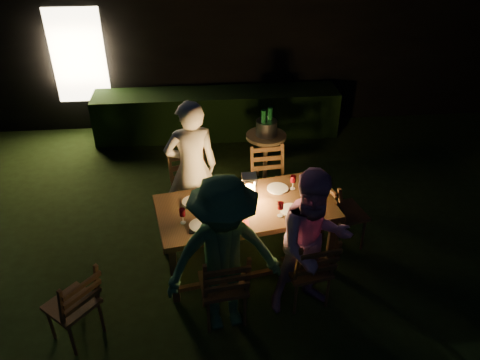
{
  "coord_description": "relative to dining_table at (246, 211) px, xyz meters",
  "views": [
    {
      "loc": [
        -0.79,
        -3.8,
        3.83
      ],
      "look_at": [
        -0.38,
        0.63,
        0.99
      ],
      "focal_mm": 35.0,
      "sensor_mm": 36.0,
      "label": 1
    }
  ],
  "objects": [
    {
      "name": "garden_envelope",
      "position": [
        0.33,
        5.78,
        0.85
      ],
      "size": [
        40.0,
        40.0,
        3.2
      ],
      "color": "black",
      "rests_on": "ground"
    },
    {
      "name": "dining_table",
      "position": [
        0.0,
        0.0,
        0.0
      ],
      "size": [
        2.09,
        1.3,
        0.81
      ],
      "rotation": [
        0.0,
        0.0,
        0.18
      ],
      "color": "#533B1B",
      "rests_on": "ground"
    },
    {
      "name": "chair_near_left",
      "position": [
        -0.31,
        -0.84,
        -0.43
      ],
      "size": [
        0.51,
        0.53,
        1.01
      ],
      "rotation": [
        0.0,
        0.0,
        0.13
      ],
      "color": "#533B1B",
      "rests_on": "ground"
    },
    {
      "name": "chair_near_right",
      "position": [
        0.58,
        -0.68,
        -0.43
      ],
      "size": [
        0.51,
        0.54,
        0.98
      ],
      "rotation": [
        0.0,
        0.0,
        0.18
      ],
      "color": "#533B1B",
      "rests_on": "ground"
    },
    {
      "name": "chair_far_left",
      "position": [
        -0.58,
        0.68,
        -0.41
      ],
      "size": [
        0.61,
        0.63,
        1.07
      ],
      "rotation": [
        0.0,
        0.0,
        3.45
      ],
      "color": "#533B1B",
      "rests_on": "ground"
    },
    {
      "name": "chair_far_right",
      "position": [
        0.41,
        0.86,
        -0.43
      ],
      "size": [
        0.49,
        0.52,
        1.01
      ],
      "rotation": [
        0.0,
        0.0,
        3.23
      ],
      "color": "#533B1B",
      "rests_on": "ground"
    },
    {
      "name": "chair_end",
      "position": [
        1.21,
        0.22,
        -0.42
      ],
      "size": [
        0.58,
        0.55,
        1.03
      ],
      "rotation": [
        0.0,
        0.0,
        -1.35
      ],
      "color": "#533B1B",
      "rests_on": "ground"
    },
    {
      "name": "chair_spare",
      "position": [
        -1.75,
        -0.94,
        -0.44
      ],
      "size": [
        0.62,
        0.62,
        0.95
      ],
      "rotation": [
        0.0,
        0.0,
        0.85
      ],
      "color": "#533B1B",
      "rests_on": "ground"
    },
    {
      "name": "person_house_side",
      "position": [
        -0.59,
        0.73,
        0.16
      ],
      "size": [
        0.71,
        0.53,
        1.77
      ],
      "primitive_type": "imported",
      "rotation": [
        0.0,
        0.0,
        3.32
      ],
      "color": "white",
      "rests_on": "ground"
    },
    {
      "name": "person_opp_right",
      "position": [
        0.59,
        -0.73,
        0.1
      ],
      "size": [
        0.9,
        0.76,
        1.65
      ],
      "primitive_type": "imported",
      "rotation": [
        0.0,
        0.0,
        0.18
      ],
      "color": "#CE8DBF",
      "rests_on": "ground"
    },
    {
      "name": "person_opp_left",
      "position": [
        -0.3,
        -0.89,
        0.14
      ],
      "size": [
        1.21,
        0.83,
        1.73
      ],
      "primitive_type": "imported",
      "rotation": [
        0.0,
        0.0,
        0.18
      ],
      "color": "#346941",
      "rests_on": "ground"
    },
    {
      "name": "lantern",
      "position": [
        0.04,
        0.06,
        0.24
      ],
      "size": [
        0.16,
        0.16,
        0.35
      ],
      "color": "white",
      "rests_on": "dining_table"
    },
    {
      "name": "plate_far_left",
      "position": [
        -0.58,
        0.12,
        0.09
      ],
      "size": [
        0.25,
        0.25,
        0.01
      ],
      "primitive_type": "cylinder",
      "color": "white",
      "rests_on": "dining_table"
    },
    {
      "name": "plate_near_left",
      "position": [
        -0.5,
        -0.31,
        0.09
      ],
      "size": [
        0.25,
        0.25,
        0.01
      ],
      "primitive_type": "cylinder",
      "color": "white",
      "rests_on": "dining_table"
    },
    {
      "name": "plate_far_right",
      "position": [
        0.4,
        0.3,
        0.09
      ],
      "size": [
        0.25,
        0.25,
        0.01
      ],
      "primitive_type": "cylinder",
      "color": "white",
      "rests_on": "dining_table"
    },
    {
      "name": "plate_near_right",
      "position": [
        0.48,
        -0.14,
        0.09
      ],
      "size": [
        0.25,
        0.25,
        0.01
      ],
      "primitive_type": "cylinder",
      "color": "white",
      "rests_on": "dining_table"
    },
    {
      "name": "wineglass_a",
      "position": [
        -0.35,
        0.22,
        0.17
      ],
      "size": [
        0.06,
        0.06,
        0.18
      ],
      "primitive_type": null,
      "color": "#59070F",
      "rests_on": "dining_table"
    },
    {
      "name": "wineglass_b",
      "position": [
        -0.69,
        -0.25,
        0.17
      ],
      "size": [
        0.06,
        0.06,
        0.18
      ],
      "primitive_type": null,
      "color": "#59070F",
      "rests_on": "dining_table"
    },
    {
      "name": "wineglass_c",
      "position": [
        0.35,
        -0.22,
        0.17
      ],
      "size": [
        0.06,
        0.06,
        0.18
      ],
      "primitive_type": null,
      "color": "#59070F",
      "rests_on": "dining_table"
    },
    {
      "name": "wineglass_d",
      "position": [
        0.58,
        0.29,
        0.17
      ],
      "size": [
        0.06,
        0.06,
        0.18
      ],
      "primitive_type": null,
      "color": "#59070F",
      "rests_on": "dining_table"
    },
    {
      "name": "wineglass_e",
      "position": [
        -0.04,
        -0.31,
        0.17
      ],
      "size": [
        0.06,
        0.06,
        0.18
      ],
      "primitive_type": null,
      "color": "silver",
      "rests_on": "dining_table"
    },
    {
      "name": "bottle_table",
      "position": [
        -0.25,
        -0.04,
        0.22
      ],
      "size": [
        0.07,
        0.07,
        0.28
      ],
      "primitive_type": "cylinder",
      "color": "#0F471E",
      "rests_on": "dining_table"
    },
    {
      "name": "napkin_left",
      "position": [
        -0.09,
        -0.34,
        0.09
      ],
      "size": [
        0.18,
        0.14,
        0.01
      ],
      "primitive_type": "cube",
      "color": "red",
      "rests_on": "dining_table"
    },
    {
      "name": "napkin_right",
      "position": [
        0.59,
        -0.2,
        0.09
      ],
      "size": [
        0.18,
        0.14,
        0.01
      ],
      "primitive_type": "cube",
      "color": "red",
      "rests_on": "dining_table"
    },
    {
      "name": "phone",
      "position": [
        -0.56,
        -0.41,
        0.08
      ],
      "size": [
        0.14,
        0.07,
        0.01
      ],
      "primitive_type": "cube",
      "color": "black",
      "rests_on": "dining_table"
    },
    {
      "name": "side_table",
      "position": [
        0.47,
        1.74,
        -0.04
      ],
      "size": [
        0.58,
        0.58,
        0.78
      ],
      "color": "brown",
      "rests_on": "ground"
    },
    {
      "name": "ice_bucket",
      "position": [
        0.47,
        1.74,
        0.16
      ],
      "size": [
        0.3,
        0.3,
        0.22
      ],
      "primitive_type": "cylinder",
      "color": "#A5A8AD",
      "rests_on": "side_table"
    },
    {
      "name": "bottle_bucket_a",
      "position": [
        0.42,
        1.7,
        0.21
      ],
      "size": [
        0.07,
        0.07,
        0.32
      ],
      "primitive_type": "cylinder",
      "color": "#0F471E",
      "rests_on": "side_table"
    },
    {
      "name": "bottle_bucket_b",
      "position": [
        0.52,
        1.78,
        0.21
      ],
      "size": [
        0.07,
        0.07,
        0.32
      ],
      "primitive_type": "cylinder",
      "color": "#0F471E",
      "rests_on": "side_table"
    }
  ]
}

